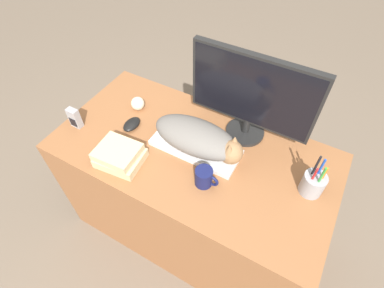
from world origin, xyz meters
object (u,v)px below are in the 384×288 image
cat (200,138)px  pen_cup (313,183)px  baseball (138,103)px  coffee_mug (204,177)px  monitor (252,95)px  keyboard (196,147)px  book_stack (119,155)px  computer_mouse (132,124)px  phone (75,118)px

cat → pen_cup: bearing=3.9°
cat → baseball: (-0.41, 0.10, -0.05)m
coffee_mug → baseball: bearing=154.8°
cat → pen_cup: pen_cup is taller
cat → monitor: size_ratio=0.76×
cat → keyboard: bearing=180.0°
cat → book_stack: (-0.28, -0.22, -0.05)m
computer_mouse → phone: bearing=-152.2°
cat → computer_mouse: size_ratio=4.05×
monitor → phone: monitor is taller
monitor → pen_cup: (0.36, -0.17, -0.18)m
cat → computer_mouse: (-0.36, -0.03, -0.07)m
baseball → book_stack: (0.13, -0.32, 0.00)m
keyboard → monitor: monitor is taller
keyboard → monitor: 0.34m
monitor → baseball: 0.59m
monitor → pen_cup: monitor is taller
keyboard → pen_cup: pen_cup is taller
coffee_mug → pen_cup: bearing=24.4°
cat → coffee_mug: 0.18m
phone → book_stack: size_ratio=0.50×
monitor → phone: bearing=-154.3°
pen_cup → coffee_mug: bearing=-155.6°
keyboard → coffee_mug: size_ratio=3.93×
computer_mouse → baseball: bearing=112.0°
monitor → keyboard: bearing=-128.0°
pen_cup → keyboard: bearing=-176.2°
coffee_mug → book_stack: 0.38m
keyboard → cat: size_ratio=0.97×
keyboard → computer_mouse: bearing=-175.5°
keyboard → baseball: size_ratio=5.94×
monitor → cat: bearing=-124.2°
phone → book_stack: (0.32, -0.07, -0.01)m
monitor → coffee_mug: size_ratio=5.35×
keyboard → baseball: bearing=166.3°
phone → baseball: bearing=52.7°
monitor → computer_mouse: monitor is taller
cat → baseball: size_ratio=6.12×
baseball → keyboard: bearing=-13.7°
computer_mouse → pen_cup: pen_cup is taller
coffee_mug → cat: bearing=124.7°
keyboard → coffee_mug: 0.19m
coffee_mug → keyboard: bearing=129.8°
cat → computer_mouse: cat is taller
phone → monitor: bearing=25.7°
keyboard → cat: bearing=0.0°
pen_cup → baseball: size_ratio=3.00×
monitor → book_stack: size_ratio=2.69×
computer_mouse → pen_cup: size_ratio=0.50×
pen_cup → phone: 1.11m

